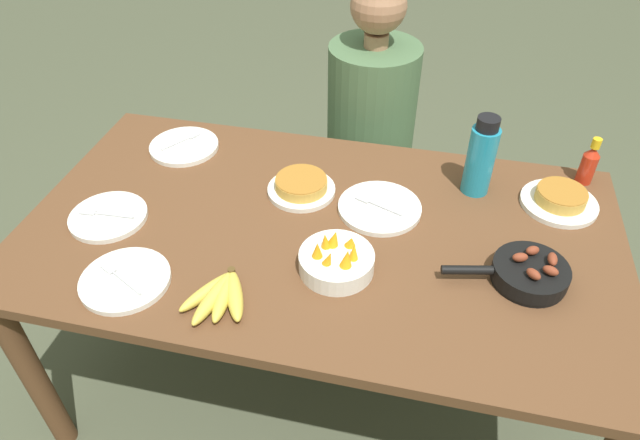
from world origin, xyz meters
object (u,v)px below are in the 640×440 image
object	(u,v)px
fruit_bowl_mango	(336,260)
water_bottle	(481,157)
frittata_plate_side	(560,199)
hot_sauce_bottle	(589,163)
banana_bunch	(221,295)
skillet	(528,273)
empty_plate_far_left	(125,280)
empty_plate_far_right	(380,208)
empty_plate_mid_edge	(184,146)
empty_plate_near_front	(108,217)
frittata_plate_center	(301,186)
person_figure	(369,157)

from	to	relation	value
fruit_bowl_mango	water_bottle	size ratio (longest dim) A/B	0.78
frittata_plate_side	hot_sauce_bottle	world-z (taller)	hot_sauce_bottle
fruit_bowl_mango	water_bottle	distance (m)	0.57
water_bottle	banana_bunch	bearing A→B (deg)	-135.09
skillet	empty_plate_far_left	size ratio (longest dim) A/B	1.39
banana_bunch	empty_plate_far_left	distance (m)	0.27
empty_plate_far_right	hot_sauce_bottle	bearing A→B (deg)	25.17
empty_plate_mid_edge	empty_plate_near_front	bearing A→B (deg)	-99.49
banana_bunch	empty_plate_far_right	world-z (taller)	banana_bunch
frittata_plate_side	empty_plate_near_front	xyz separation A→B (m)	(-1.30, -0.36, -0.01)
skillet	frittata_plate_side	bearing A→B (deg)	-119.87
hot_sauce_bottle	frittata_plate_side	bearing A→B (deg)	-121.06
frittata_plate_center	empty_plate_far_right	distance (m)	0.25
frittata_plate_side	empty_plate_mid_edge	xyz separation A→B (m)	(-1.23, 0.04, -0.01)
frittata_plate_side	person_figure	bearing A→B (deg)	142.53
empty_plate_far_right	fruit_bowl_mango	world-z (taller)	fruit_bowl_mango
skillet	fruit_bowl_mango	size ratio (longest dim) A/B	1.62
empty_plate_far_left	empty_plate_far_right	distance (m)	0.75
empty_plate_far_right	empty_plate_mid_edge	size ratio (longest dim) A/B	1.06
empty_plate_near_front	water_bottle	bearing A→B (deg)	20.14
frittata_plate_center	water_bottle	distance (m)	0.55
person_figure	fruit_bowl_mango	bearing A→B (deg)	-87.10
empty_plate_far_right	empty_plate_mid_edge	distance (m)	0.73
empty_plate_near_front	empty_plate_mid_edge	world-z (taller)	same
skillet	empty_plate_far_right	bearing A→B (deg)	-38.37
frittata_plate_side	water_bottle	bearing A→B (deg)	175.34
water_bottle	empty_plate_near_front	bearing A→B (deg)	-159.86
frittata_plate_side	empty_plate_mid_edge	world-z (taller)	frittata_plate_side
skillet	frittata_plate_side	size ratio (longest dim) A/B	1.43
empty_plate_far_left	hot_sauce_bottle	distance (m)	1.42
empty_plate_mid_edge	person_figure	bearing A→B (deg)	38.23
empty_plate_near_front	empty_plate_mid_edge	size ratio (longest dim) A/B	0.96
hot_sauce_bottle	empty_plate_near_front	bearing A→B (deg)	-159.88
frittata_plate_center	empty_plate_mid_edge	world-z (taller)	frittata_plate_center
empty_plate_far_right	person_figure	distance (m)	0.70
empty_plate_far_right	empty_plate_far_left	bearing A→B (deg)	-143.64
empty_plate_near_front	fruit_bowl_mango	bearing A→B (deg)	-4.44
water_bottle	frittata_plate_center	bearing A→B (deg)	-165.87
empty_plate_mid_edge	hot_sauce_bottle	xyz separation A→B (m)	(1.32, 0.11, 0.06)
empty_plate_mid_edge	person_figure	world-z (taller)	person_figure
frittata_plate_side	empty_plate_far_right	bearing A→B (deg)	-164.68
empty_plate_near_front	water_bottle	distance (m)	1.12
frittata_plate_side	skillet	bearing A→B (deg)	-107.62
hot_sauce_bottle	empty_plate_far_left	bearing A→B (deg)	-148.96
skillet	person_figure	bearing A→B (deg)	-69.76
water_bottle	frittata_plate_side	bearing A→B (deg)	-4.66
banana_bunch	water_bottle	bearing A→B (deg)	44.91
banana_bunch	frittata_plate_center	distance (m)	0.48
water_bottle	hot_sauce_bottle	bearing A→B (deg)	20.04
skillet	empty_plate_far_right	xyz separation A→B (m)	(-0.42, 0.20, -0.02)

